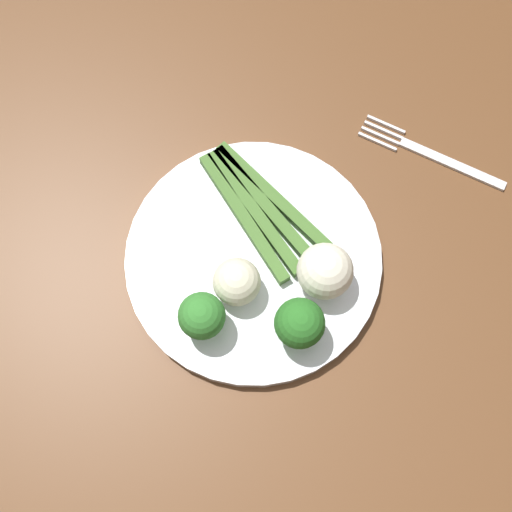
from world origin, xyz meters
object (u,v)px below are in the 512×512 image
Objects in this scene: dining_table at (240,305)px; broccoli_near_center at (202,316)px; cauliflower_left at (325,271)px; fork at (430,154)px; broccoli_outer_edge at (300,324)px; plate at (256,260)px; asparagus_bundle at (259,208)px; cauliflower_mid at (237,282)px.

broccoli_near_center is at bearing -170.90° from dining_table.
cauliflower_left reaches higher than fork.
dining_table is 0.17m from broccoli_outer_edge.
broccoli_outer_edge is at bearing -111.60° from plate.
plate is 0.22m from fork.
fork is (0.22, -0.06, -0.01)m from plate.
broccoli_near_center and cauliflower_left have the same top height.
broccoli_outer_edge is 0.09m from broccoli_near_center.
broccoli_near_center is (-0.05, 0.07, -0.00)m from broccoli_outer_edge.
asparagus_bundle is 0.10m from cauliflower_left.
cauliflower_mid is at bearing 94.21° from broccoli_outer_edge.
broccoli_near_center is 0.12m from cauliflower_left.
asparagus_bundle is at bearing 22.88° from dining_table.
fork is (0.19, 0.00, -0.04)m from cauliflower_left.
cauliflower_mid is at bearing -50.07° from asparagus_bundle.
cauliflower_left is (0.11, -0.06, -0.00)m from broccoli_near_center.
plate is at bearing 60.21° from fork.
asparagus_bundle is 0.09m from cauliflower_mid.
broccoli_near_center is at bearing 151.63° from cauliflower_left.
broccoli_outer_edge is 1.25× the size of cauliflower_mid.
cauliflower_mid is 0.26m from fork.
broccoli_near_center is at bearing 65.75° from fork.
cauliflower_left is at bearing 3.95° from asparagus_bundle.
cauliflower_left is at bearing 76.94° from fork.
cauliflower_left is at bearing -68.84° from plate.
broccoli_near_center is at bearing 178.56° from cauliflower_mid.
cauliflower_mid is at bearing 64.02° from fork.
dining_table is at bearing -53.67° from asparagus_bundle.
cauliflower_mid reaches higher than fork.
dining_table is at bearing 126.71° from cauliflower_left.
cauliflower_left reaches higher than cauliflower_mid.
broccoli_outer_edge is at bearing -93.85° from dining_table.
broccoli_outer_edge is 1.06× the size of broccoli_near_center.
broccoli_outer_edge reaches higher than cauliflower_left.
asparagus_bundle is 0.13m from broccoli_near_center.
plate is 1.57× the size of asparagus_bundle.
plate is at bearing 11.03° from cauliflower_mid.
asparagus_bundle is at bearing 80.50° from cauliflower_left.
broccoli_near_center is 1.00× the size of cauliflower_left.
asparagus_bundle reaches higher than plate.
dining_table is at bearing 44.05° from cauliflower_mid.
cauliflower_mid reaches higher than plate.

